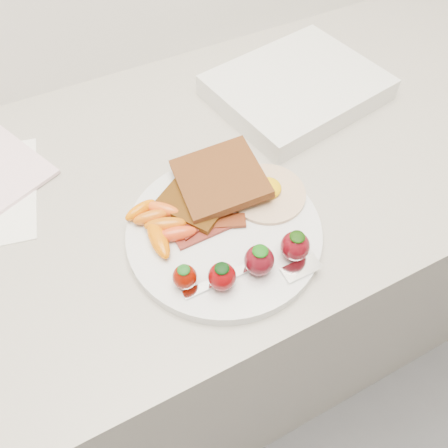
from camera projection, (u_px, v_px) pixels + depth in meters
name	position (u px, v px, depth m)	size (l,w,h in m)	color
counter	(189.00, 306.00, 1.04)	(2.00, 0.60, 0.90)	gray
plate	(224.00, 232.00, 0.61)	(0.27, 0.27, 0.02)	silver
toast_lower	(197.00, 199.00, 0.62)	(0.09, 0.09, 0.01)	#34220B
toast_upper	(220.00, 178.00, 0.63)	(0.12, 0.12, 0.01)	#3C230C
fried_egg	(267.00, 192.00, 0.63)	(0.14, 0.14, 0.02)	beige
bacon_strips	(209.00, 224.00, 0.60)	(0.10, 0.06, 0.01)	#4B1307
baby_carrots	(160.00, 224.00, 0.59)	(0.08, 0.10, 0.02)	#C95B0E
strawberries	(250.00, 262.00, 0.54)	(0.18, 0.06, 0.05)	#680B01
fork	(262.00, 272.00, 0.56)	(0.18, 0.05, 0.00)	white
appliance	(297.00, 88.00, 0.78)	(0.28, 0.22, 0.04)	silver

